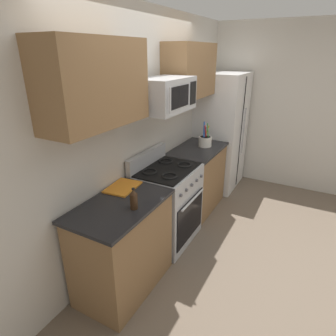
{
  "coord_description": "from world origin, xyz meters",
  "views": [
    {
      "loc": [
        -2.58,
        -0.71,
        2.14
      ],
      "look_at": [
        -0.2,
        0.57,
        1.03
      ],
      "focal_mm": 30.38,
      "sensor_mm": 36.0,
      "label": 1
    }
  ],
  "objects_px": {
    "range_oven": "(167,204)",
    "utensil_crock": "(205,141)",
    "refrigerator": "(221,132)",
    "bottle_soy": "(134,199)",
    "cutting_board": "(123,187)",
    "microwave": "(165,95)"
  },
  "relations": [
    {
      "from": "refrigerator",
      "to": "bottle_soy",
      "type": "distance_m",
      "value": 2.69
    },
    {
      "from": "range_oven",
      "to": "cutting_board",
      "type": "relative_size",
      "value": 3.13
    },
    {
      "from": "range_oven",
      "to": "bottle_soy",
      "type": "bearing_deg",
      "value": -169.78
    },
    {
      "from": "range_oven",
      "to": "refrigerator",
      "type": "relative_size",
      "value": 0.59
    },
    {
      "from": "microwave",
      "to": "utensil_crock",
      "type": "distance_m",
      "value": 1.26
    },
    {
      "from": "range_oven",
      "to": "utensil_crock",
      "type": "bearing_deg",
      "value": -2.93
    },
    {
      "from": "bottle_soy",
      "to": "range_oven",
      "type": "bearing_deg",
      "value": 10.22
    },
    {
      "from": "refrigerator",
      "to": "cutting_board",
      "type": "xyz_separation_m",
      "value": [
        -2.41,
        0.18,
        -0.01
      ]
    },
    {
      "from": "range_oven",
      "to": "cutting_board",
      "type": "distance_m",
      "value": 0.77
    },
    {
      "from": "microwave",
      "to": "cutting_board",
      "type": "relative_size",
      "value": 2.01
    },
    {
      "from": "refrigerator",
      "to": "microwave",
      "type": "distance_m",
      "value": 1.98
    },
    {
      "from": "range_oven",
      "to": "utensil_crock",
      "type": "distance_m",
      "value": 1.14
    },
    {
      "from": "range_oven",
      "to": "bottle_soy",
      "type": "distance_m",
      "value": 1.03
    },
    {
      "from": "microwave",
      "to": "range_oven",
      "type": "bearing_deg",
      "value": -89.91
    },
    {
      "from": "refrigerator",
      "to": "microwave",
      "type": "height_order",
      "value": "microwave"
    },
    {
      "from": "range_oven",
      "to": "refrigerator",
      "type": "distance_m",
      "value": 1.86
    },
    {
      "from": "microwave",
      "to": "bottle_soy",
      "type": "relative_size",
      "value": 3.65
    },
    {
      "from": "refrigerator",
      "to": "microwave",
      "type": "relative_size",
      "value": 2.64
    },
    {
      "from": "range_oven",
      "to": "microwave",
      "type": "relative_size",
      "value": 1.56
    },
    {
      "from": "refrigerator",
      "to": "utensil_crock",
      "type": "bearing_deg",
      "value": -177.49
    },
    {
      "from": "microwave",
      "to": "bottle_soy",
      "type": "bearing_deg",
      "value": -168.18
    },
    {
      "from": "cutting_board",
      "to": "bottle_soy",
      "type": "distance_m",
      "value": 0.43
    }
  ]
}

